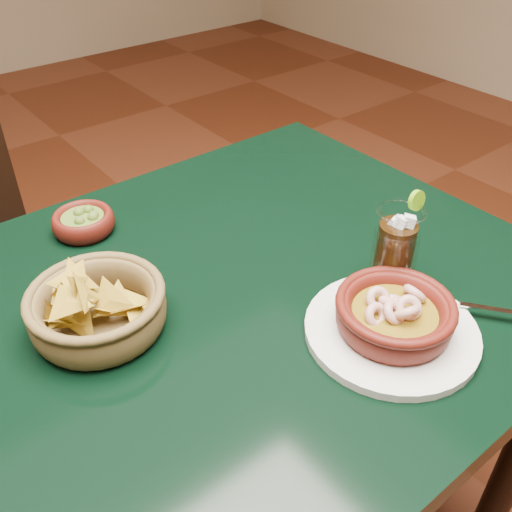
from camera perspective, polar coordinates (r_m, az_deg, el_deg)
dining_table at (r=0.89m, az=-8.06°, el=-11.07°), size 1.20×0.80×0.75m
shrimp_plate at (r=0.79m, az=13.61°, el=-6.06°), size 0.29×0.24×0.07m
chip_basket at (r=0.80m, az=-15.63°, el=-5.07°), size 0.22×0.22×0.13m
guacamole_ramekin at (r=1.01m, az=-16.86°, el=3.29°), size 0.12×0.12×0.04m
cola_drink at (r=0.84m, az=13.68°, el=0.43°), size 0.14×0.14×0.16m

